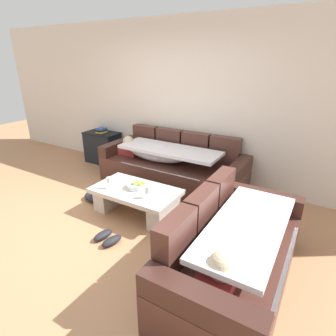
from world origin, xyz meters
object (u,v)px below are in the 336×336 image
at_px(couch_near_window, 234,253).
at_px(open_magazine, 152,191).
at_px(wine_glass_near_left, 109,181).
at_px(pair_of_shoes, 107,238).
at_px(side_cabinet, 103,147).
at_px(couch_along_wall, 170,166).
at_px(book_stack_on_cabinet, 101,130).
at_px(crumpled_garment, 97,196).
at_px(wine_glass_near_right, 147,190).
at_px(fruit_bowl, 137,185).
at_px(coffee_table, 136,198).

relative_size(couch_near_window, open_magazine, 6.82).
xyz_separation_m(wine_glass_near_left, pair_of_shoes, (0.41, -0.53, -0.45)).
bearing_deg(wine_glass_near_left, side_cabinet, 135.98).
bearing_deg(open_magazine, pair_of_shoes, -116.88).
distance_m(couch_near_window, open_magazine, 1.47).
relative_size(wine_glass_near_left, side_cabinet, 0.23).
distance_m(couch_along_wall, couch_near_window, 2.33).
xyz_separation_m(wine_glass_near_left, open_magazine, (0.55, 0.23, -0.11)).
xyz_separation_m(book_stack_on_cabinet, crumpled_garment, (1.08, -1.32, -0.63)).
height_order(couch_along_wall, couch_near_window, same).
relative_size(wine_glass_near_left, wine_glass_near_right, 1.00).
height_order(side_cabinet, pair_of_shoes, side_cabinet).
relative_size(fruit_bowl, book_stack_on_cabinet, 1.27).
bearing_deg(coffee_table, fruit_bowl, 89.29).
relative_size(fruit_bowl, pair_of_shoes, 0.84).
bearing_deg(side_cabinet, couch_near_window, -28.45).
height_order(couch_near_window, wine_glass_near_left, couch_near_window).
height_order(couch_along_wall, pair_of_shoes, couch_along_wall).
distance_m(wine_glass_near_left, side_cabinet, 2.14).
bearing_deg(book_stack_on_cabinet, coffee_table, -35.52).
height_order(wine_glass_near_left, side_cabinet, side_cabinet).
distance_m(wine_glass_near_left, book_stack_on_cabinet, 2.15).
height_order(couch_along_wall, wine_glass_near_right, couch_along_wall).
xyz_separation_m(couch_along_wall, side_cabinet, (-1.77, 0.22, -0.01)).
bearing_deg(coffee_table, wine_glass_near_right, -23.49).
bearing_deg(wine_glass_near_left, open_magazine, 22.80).
distance_m(couch_near_window, coffee_table, 1.66).
xyz_separation_m(couch_along_wall, wine_glass_near_left, (-0.23, -1.26, 0.17)).
relative_size(couch_along_wall, pair_of_shoes, 7.36).
bearing_deg(couch_along_wall, side_cabinet, 172.75).
bearing_deg(pair_of_shoes, coffee_table, 97.07).
bearing_deg(open_magazine, fruit_bowl, 170.34).
distance_m(coffee_table, wine_glass_near_right, 0.41).
xyz_separation_m(couch_near_window, crumpled_garment, (-2.35, 0.54, -0.28)).
height_order(wine_glass_near_right, book_stack_on_cabinet, book_stack_on_cabinet).
xyz_separation_m(coffee_table, wine_glass_near_left, (-0.32, -0.16, 0.26)).
relative_size(wine_glass_near_left, book_stack_on_cabinet, 0.75).
xyz_separation_m(open_magazine, pair_of_shoes, (-0.15, -0.77, -0.34)).
distance_m(wine_glass_near_right, pair_of_shoes, 0.76).
relative_size(couch_near_window, book_stack_on_cabinet, 8.63).
distance_m(couch_near_window, pair_of_shoes, 1.52).
height_order(wine_glass_near_left, open_magazine, wine_glass_near_left).
height_order(open_magazine, side_cabinet, side_cabinet).
distance_m(book_stack_on_cabinet, crumpled_garment, 1.82).
distance_m(coffee_table, crumpled_garment, 0.80).
bearing_deg(couch_along_wall, couch_near_window, -44.48).
bearing_deg(fruit_bowl, coffee_table, -90.71).
height_order(coffee_table, book_stack_on_cabinet, book_stack_on_cabinet).
xyz_separation_m(couch_along_wall, pair_of_shoes, (0.18, -1.80, -0.28)).
height_order(fruit_bowl, wine_glass_near_left, wine_glass_near_left).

